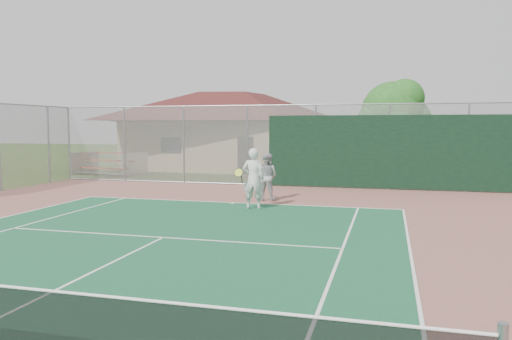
# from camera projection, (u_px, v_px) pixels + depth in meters

# --- Properties ---
(back_fence) EXTENTS (20.08, 0.11, 3.53)m
(back_fence) POSITION_uv_depth(u_px,v_px,m) (318.00, 148.00, 21.04)
(back_fence) COLOR gray
(back_fence) RESTS_ON ground
(clubhouse) EXTENTS (12.85, 8.59, 5.53)m
(clubhouse) POSITION_uv_depth(u_px,v_px,m) (233.00, 123.00, 31.03)
(clubhouse) COLOR tan
(clubhouse) RESTS_ON ground
(bleachers) EXTENTS (3.55, 2.50, 1.19)m
(bleachers) POSITION_uv_depth(u_px,v_px,m) (109.00, 163.00, 26.77)
(bleachers) COLOR #A02D25
(bleachers) RESTS_ON ground
(tree) EXTENTS (3.44, 3.26, 4.79)m
(tree) POSITION_uv_depth(u_px,v_px,m) (394.00, 114.00, 23.55)
(tree) COLOR #332212
(tree) RESTS_ON ground
(player_white_front) EXTENTS (0.93, 0.71, 1.90)m
(player_white_front) POSITION_uv_depth(u_px,v_px,m) (253.00, 179.00, 15.55)
(player_white_front) COLOR silver
(player_white_front) RESTS_ON ground
(player_grey_back) EXTENTS (0.89, 0.75, 1.65)m
(player_grey_back) POSITION_uv_depth(u_px,v_px,m) (267.00, 177.00, 17.38)
(player_grey_back) COLOR #A9ABAE
(player_grey_back) RESTS_ON ground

